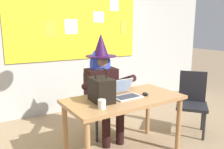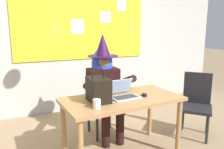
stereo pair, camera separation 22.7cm
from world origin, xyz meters
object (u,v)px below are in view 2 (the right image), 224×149
(computer_mouse, at_px, (144,95))
(desk_main, at_px, (122,106))
(handbag, at_px, (98,89))
(coffee_mug, at_px, (97,104))
(chair_extra_corner, at_px, (196,101))
(person_costumed, at_px, (104,82))
(laptop, at_px, (123,93))
(chair_at_desk, at_px, (101,99))

(computer_mouse, bearing_deg, desk_main, -178.46)
(desk_main, distance_m, handbag, 0.37)
(coffee_mug, xyz_separation_m, chair_extra_corner, (1.61, 0.29, -0.28))
(desk_main, relative_size, coffee_mug, 14.75)
(person_costumed, distance_m, chair_extra_corner, 1.33)
(laptop, relative_size, handbag, 0.92)
(laptop, height_order, coffee_mug, laptop)
(person_costumed, xyz_separation_m, laptop, (0.00, -0.55, -0.01))
(chair_at_desk, height_order, handbag, handbag)
(desk_main, distance_m, computer_mouse, 0.30)
(laptop, relative_size, computer_mouse, 3.33)
(person_costumed, relative_size, chair_extra_corner, 1.62)
(handbag, bearing_deg, laptop, 5.65)
(handbag, distance_m, chair_extra_corner, 1.56)
(computer_mouse, height_order, coffee_mug, coffee_mug)
(chair_at_desk, distance_m, handbag, 0.85)
(computer_mouse, bearing_deg, handbag, -173.33)
(handbag, xyz_separation_m, coffee_mug, (-0.10, -0.21, -0.09))
(computer_mouse, bearing_deg, laptop, 173.56)
(chair_at_desk, height_order, coffee_mug, chair_at_desk)
(computer_mouse, bearing_deg, chair_at_desk, 119.58)
(computer_mouse, relative_size, handbag, 0.28)
(handbag, relative_size, chair_extra_corner, 0.43)
(desk_main, bearing_deg, laptop, 53.98)
(coffee_mug, height_order, chair_extra_corner, chair_extra_corner)
(laptop, xyz_separation_m, computer_mouse, (0.25, -0.08, -0.03))
(person_costumed, distance_m, handbag, 0.67)
(desk_main, xyz_separation_m, laptop, (0.02, 0.03, 0.14))
(chair_at_desk, relative_size, chair_extra_corner, 1.00)
(person_costumed, distance_m, laptop, 0.55)
(chair_at_desk, relative_size, handbag, 2.36)
(computer_mouse, height_order, handbag, handbag)
(computer_mouse, relative_size, chair_extra_corner, 0.12)
(laptop, height_order, chair_extra_corner, laptop)
(desk_main, height_order, chair_at_desk, chair_at_desk)
(handbag, xyz_separation_m, chair_extra_corner, (1.51, 0.08, -0.37))
(desk_main, height_order, computer_mouse, computer_mouse)
(desk_main, xyz_separation_m, chair_extra_corner, (1.22, 0.08, -0.14))
(chair_at_desk, height_order, person_costumed, person_costumed)
(desk_main, bearing_deg, chair_at_desk, 87.98)
(computer_mouse, height_order, chair_extra_corner, chair_extra_corner)
(computer_mouse, distance_m, handbag, 0.58)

